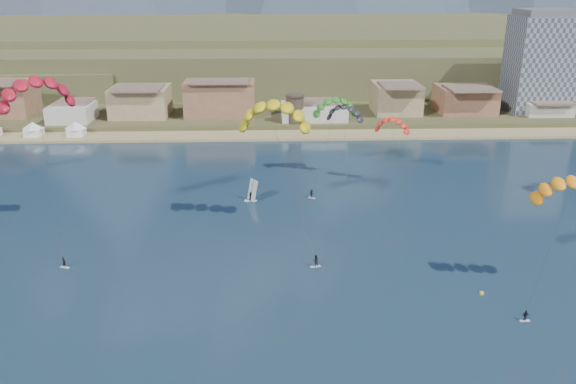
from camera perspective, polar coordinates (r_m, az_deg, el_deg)
The scene contains 16 objects.
ground at distance 72.34m, azimuth 0.95°, elevation -16.46°, with size 2400.00×2400.00×0.00m, color #0D2131.
beach at distance 169.44m, azimuth -0.90°, elevation 5.61°, with size 2200.00×12.00×0.90m.
land at distance 619.36m, azimuth -1.83°, elevation 16.32°, with size 2200.00×900.00×4.00m.
foothills at distance 293.44m, azimuth 3.05°, elevation 13.61°, with size 940.00×210.00×18.00m.
town at distance 186.93m, azimuth -13.53°, elevation 8.89°, with size 400.00×24.00×12.00m.
apartment_tower at distance 207.29m, azimuth 23.67°, elevation 11.62°, with size 20.00×16.00×32.00m.
watchtower at distance 175.96m, azimuth 0.68°, elevation 8.22°, with size 5.82×5.82×8.60m.
beach_tents at distance 183.70m, azimuth -25.57°, elevation 5.89°, with size 43.40×6.40×5.00m.
kitesurfer_red at distance 103.21m, azimuth -23.56°, elevation 9.36°, with size 13.52×17.32×30.24m.
kitesurfer_yellow at distance 100.51m, azimuth -1.33°, elevation 7.90°, with size 13.93×19.77×27.19m.
kitesurfer_orange at distance 88.78m, azimuth 25.84°, elevation 0.56°, with size 13.13×10.93×19.89m.
kitesurfer_green at distance 131.26m, azimuth 4.61°, elevation 8.54°, with size 12.18×17.95×21.92m.
distant_kite_dark at distance 131.29m, azimuth 5.60°, elevation 8.00°, with size 9.40×7.25×18.44m.
distant_kite_orange at distance 128.03m, azimuth 10.20°, elevation 6.72°, with size 8.48×7.06×16.73m.
windsurfer at distance 119.42m, azimuth -3.61°, elevation -0.23°, with size 2.58×2.80×4.55m.
buoy at distance 90.32m, azimuth 18.46°, elevation -9.40°, with size 0.68×0.68×0.68m.
Camera 1 is at (-3.22, -57.84, 43.33)m, focal length 36.27 mm.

